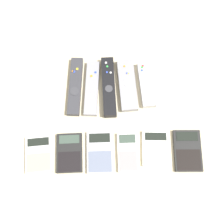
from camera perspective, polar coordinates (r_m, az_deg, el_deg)
ground_plane at (r=1.04m, az=0.07°, el=-2.31°), size 3.00×3.00×0.00m
remote_0 at (r=1.08m, az=-6.73°, el=4.68°), size 0.05×0.21×0.02m
remote_1 at (r=1.07m, az=-3.70°, el=4.34°), size 0.06×0.20×0.02m
remote_2 at (r=1.07m, az=-0.61°, el=4.61°), size 0.05×0.21×0.03m
remote_3 at (r=1.08m, az=2.82°, el=4.94°), size 0.07×0.19×0.02m
remote_4 at (r=1.08m, az=6.29°, el=4.98°), size 0.05×0.17×0.03m
calculator_0 at (r=1.04m, az=-13.23°, el=-7.53°), size 0.09×0.12×0.01m
calculator_1 at (r=1.02m, az=-7.78°, el=-7.41°), size 0.08×0.13×0.02m
calculator_2 at (r=1.01m, az=-2.23°, el=-7.35°), size 0.08×0.13×0.01m
calculator_3 at (r=1.01m, az=2.90°, el=-7.36°), size 0.07×0.13×0.02m
calculator_4 at (r=1.02m, az=8.00°, el=-6.66°), size 0.09×0.12×0.02m
calculator_5 at (r=1.04m, az=13.65°, el=-6.88°), size 0.09×0.14×0.02m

